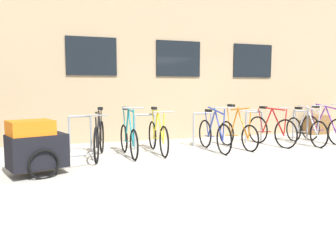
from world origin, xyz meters
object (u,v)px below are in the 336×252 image
bike_trailer (36,146)px  planter_box (316,125)px  bicycle_orange (238,133)px  bicycle_teal (129,138)px  bicycle_yellow (158,136)px  bicycle_black (99,139)px  bicycle_blue (214,134)px  bicycle_red (271,130)px  bicycle_silver (306,130)px  bicycle_purple (324,128)px

bike_trailer → planter_box: 8.67m
bicycle_orange → bicycle_teal: bearing=-178.1°
bicycle_yellow → bicycle_black: bearing=-174.2°
bicycle_blue → planter_box: (4.41, 1.62, -0.08)m
bicycle_red → planter_box: bicycle_red is taller
bicycle_silver → bicycle_teal: bearing=-179.3°
bicycle_blue → bicycle_orange: (0.69, 0.12, -0.01)m
bicycle_silver → bicycle_purple: bearing=6.9°
bicycle_red → bike_trailer: bearing=-166.5°
bicycle_black → bicycle_red: bearing=2.4°
bicycle_black → bicycle_teal: bearing=-0.2°
bicycle_purple → bicycle_silver: bearing=-173.1°
bicycle_yellow → bicycle_red: bearing=0.9°
bicycle_red → bicycle_teal: bearing=-177.2°
bicycle_teal → bike_trailer: (-1.80, -1.14, 0.11)m
bicycle_teal → bicycle_yellow: 0.71m
bicycle_silver → bicycle_teal: bicycle_teal is taller
bicycle_blue → planter_box: bearing=20.2°
bicycle_red → bike_trailer: size_ratio=1.14×
bicycle_purple → bicycle_orange: (-2.64, -0.04, -0.02)m
bicycle_blue → bicycle_yellow: bicycle_blue is taller
bicycle_black → bike_trailer: bearing=-135.6°
bicycle_teal → bicycle_black: bearing=179.8°
bicycle_red → bicycle_purple: 1.62m
bicycle_purple → bicycle_yellow: (-4.66, 0.00, -0.01)m
bike_trailer → planter_box: bearing=18.4°
bicycle_black → planter_box: bearing=12.7°
bicycle_red → bike_trailer: (-5.54, -1.33, 0.09)m
bicycle_black → bicycle_orange: size_ratio=1.13×
bicycle_red → bicycle_yellow: 3.04m
planter_box → bicycle_teal: bearing=-166.1°
bicycle_orange → planter_box: (3.72, 1.50, -0.07)m
bicycle_red → bicycle_silver: (0.97, -0.13, -0.01)m
bicycle_teal → bicycle_purple: size_ratio=0.95×
bicycle_black → bicycle_teal: 0.63m
bicycle_blue → bike_trailer: bearing=-163.8°
bicycle_black → bicycle_teal: (0.63, -0.00, -0.02)m
bicycle_blue → bicycle_red: size_ratio=1.02×
bicycle_red → bicycle_black: bearing=-177.6°
bicycle_black → bicycle_teal: bicycle_teal is taller
bicycle_red → bicycle_purple: (1.62, -0.05, -0.00)m
bicycle_silver → bike_trailer: size_ratio=1.18×
bicycle_blue → bicycle_yellow: size_ratio=0.97×
bike_trailer → bicycle_blue: bearing=16.2°
bicycle_blue → bike_trailer: 3.98m
bicycle_black → bicycle_silver: bicycle_silver is taller
planter_box → bicycle_black: bearing=-167.3°
bicycle_blue → bicycle_yellow: bearing=172.8°
bicycle_black → bicycle_yellow: (1.33, 0.14, -0.02)m
bicycle_black → bicycle_orange: bearing=1.5°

